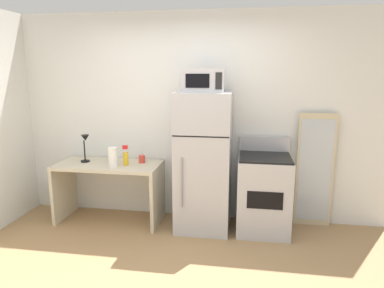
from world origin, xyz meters
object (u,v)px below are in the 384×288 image
(spray_bottle, at_px, (126,157))
(paper_towel_roll, at_px, (113,157))
(desk, at_px, (109,180))
(refrigerator, at_px, (204,162))
(leaning_mirror, at_px, (315,171))
(desk_lamp, at_px, (85,144))
(oven_range, at_px, (264,193))
(microwave, at_px, (204,80))
(coffee_mug, at_px, (142,159))

(spray_bottle, bearing_deg, paper_towel_roll, -140.15)
(desk, height_order, spray_bottle, spray_bottle)
(refrigerator, bearing_deg, desk, 179.52)
(paper_towel_roll, xyz_separation_m, leaning_mirror, (2.41, 0.39, -0.17))
(desk_lamp, distance_m, oven_range, 2.28)
(paper_towel_roll, bearing_deg, leaning_mirror, 9.17)
(microwave, xyz_separation_m, oven_range, (0.72, 0.03, -1.31))
(desk, xyz_separation_m, leaning_mirror, (2.53, 0.26, 0.17))
(paper_towel_roll, relative_size, refrigerator, 0.15)
(coffee_mug, bearing_deg, desk, -164.77)
(refrigerator, bearing_deg, desk_lamp, 178.71)
(refrigerator, bearing_deg, oven_range, 0.97)
(coffee_mug, xyz_separation_m, spray_bottle, (-0.16, -0.14, 0.05))
(paper_towel_roll, relative_size, microwave, 0.52)
(coffee_mug, bearing_deg, spray_bottle, -139.10)
(oven_range, xyz_separation_m, leaning_mirror, (0.61, 0.26, 0.23))
(oven_range, bearing_deg, coffee_mug, 175.95)
(desk, xyz_separation_m, coffee_mug, (0.40, 0.11, 0.26))
(refrigerator, height_order, oven_range, refrigerator)
(microwave, distance_m, oven_range, 1.50)
(desk_lamp, xyz_separation_m, oven_range, (2.22, -0.02, -0.52))
(refrigerator, height_order, microwave, microwave)
(spray_bottle, distance_m, oven_range, 1.72)
(desk_lamp, bearing_deg, microwave, -2.10)
(desk_lamp, xyz_separation_m, leaning_mirror, (2.83, 0.23, -0.29))
(coffee_mug, xyz_separation_m, paper_towel_roll, (-0.28, -0.24, 0.07))
(paper_towel_roll, height_order, refrigerator, refrigerator)
(coffee_mug, height_order, refrigerator, refrigerator)
(desk_lamp, height_order, oven_range, desk_lamp)
(desk, distance_m, spray_bottle, 0.40)
(leaning_mirror, bearing_deg, spray_bottle, -172.84)
(oven_range, bearing_deg, spray_bottle, -178.91)
(desk, xyz_separation_m, refrigerator, (1.20, -0.01, 0.29))
(spray_bottle, relative_size, oven_range, 0.23)
(desk, distance_m, paper_towel_roll, 0.38)
(desk_lamp, bearing_deg, paper_towel_roll, -20.11)
(desk, height_order, microwave, microwave)
(coffee_mug, height_order, microwave, microwave)
(desk_lamp, bearing_deg, coffee_mug, 6.89)
(oven_range, bearing_deg, paper_towel_roll, -175.75)
(paper_towel_roll, bearing_deg, desk, 132.22)
(desk_lamp, relative_size, leaning_mirror, 0.25)
(leaning_mirror, bearing_deg, oven_range, -157.35)
(oven_range, relative_size, leaning_mirror, 0.79)
(refrigerator, height_order, leaning_mirror, refrigerator)
(refrigerator, distance_m, microwave, 0.95)
(coffee_mug, bearing_deg, refrigerator, -8.49)
(desk, distance_m, microwave, 1.73)
(refrigerator, relative_size, oven_range, 1.50)
(coffee_mug, relative_size, refrigerator, 0.06)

